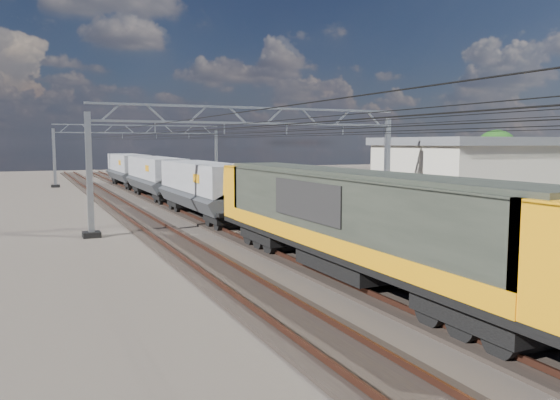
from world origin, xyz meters
name	(u,v)px	position (x,y,z in m)	size (l,w,h in m)	color
ground	(285,236)	(0.00, 0.00, 0.00)	(160.00, 160.00, 0.00)	#2A251F
track_outer_west	(176,243)	(-6.00, 0.00, 0.07)	(2.60, 140.00, 0.30)	black
track_loco	(251,237)	(-2.00, 0.00, 0.07)	(2.60, 140.00, 0.30)	black
track_inner_east	(318,232)	(2.00, 0.00, 0.07)	(2.60, 140.00, 0.30)	black
track_outer_east	(378,227)	(6.00, 0.00, 0.07)	(2.60, 140.00, 0.30)	black
catenary_gantry_mid	(256,161)	(0.00, 4.00, 3.91)	(19.90, 0.90, 7.11)	#939AA0
catenary_gantry_far	(140,152)	(0.00, 40.00, 3.91)	(19.90, 0.90, 7.11)	#939AA0
overhead_wires	(233,131)	(0.00, 8.00, 5.75)	(12.03, 140.00, 0.53)	black
locomotive	(351,217)	(-2.00, -9.62, 2.33)	(2.76, 21.10, 3.62)	black
hopper_wagon_lead	(204,185)	(-2.00, 8.07, 2.23)	(3.38, 13.00, 3.25)	black
hopper_wagon_mid	(156,174)	(-2.00, 22.27, 2.23)	(3.38, 13.00, 3.25)	black
hopper_wagon_third	(128,168)	(-2.00, 36.47, 2.23)	(3.38, 13.00, 3.25)	black
industrial_shed	(500,171)	(22.00, 6.00, 2.73)	(18.60, 10.60, 5.40)	beige
tree_far	(500,153)	(30.32, 13.79, 3.99)	(4.79, 4.39, 6.28)	#332217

